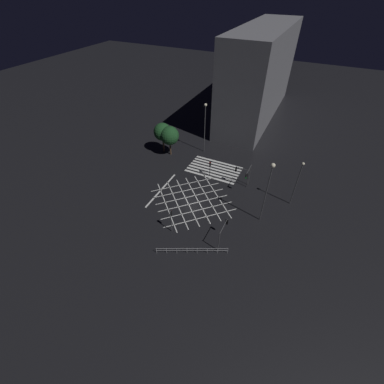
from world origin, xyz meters
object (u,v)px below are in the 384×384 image
at_px(street_lamp_east, 270,179).
at_px(traffic_light_nw_cross, 224,229).
at_px(traffic_light_median_north, 171,217).
at_px(street_tree_near, 162,132).
at_px(traffic_light_sw_main, 241,172).
at_px(street_lamp_west, 205,118).
at_px(traffic_light_median_south, 210,165).
at_px(street_lamp_far, 299,177).
at_px(traffic_light_sw_cross, 248,175).
at_px(street_tree_far, 170,136).

bearing_deg(street_lamp_east, traffic_light_nw_cross, 60.72).
height_order(traffic_light_median_north, street_tree_near, street_tree_near).
xyz_separation_m(traffic_light_sw_main, street_lamp_west, (10.33, -7.66, 4.82)).
xyz_separation_m(traffic_light_median_south, street_lamp_far, (-14.95, 1.27, 3.09)).
bearing_deg(traffic_light_median_south, traffic_light_nw_cross, 29.48).
relative_size(street_lamp_west, street_lamp_far, 1.29).
bearing_deg(traffic_light_sw_main, traffic_light_median_south, -2.06).
bearing_deg(traffic_light_median_north, street_lamp_far, -46.95).
bearing_deg(street_lamp_west, traffic_light_median_north, 101.93).
height_order(traffic_light_sw_cross, street_tree_near, street_tree_near).
bearing_deg(traffic_light_sw_main, traffic_light_median_north, 69.19).
distance_m(street_lamp_east, street_tree_far, 24.24).
bearing_deg(street_tree_far, street_lamp_east, 154.27).
height_order(traffic_light_sw_cross, traffic_light_median_south, traffic_light_sw_cross).
xyz_separation_m(traffic_light_nw_cross, street_lamp_east, (-3.68, -6.56, 5.13)).
distance_m(traffic_light_nw_cross, street_tree_far, 24.74).
bearing_deg(street_lamp_far, traffic_light_median_north, 43.05).
height_order(street_lamp_east, street_lamp_west, street_lamp_east).
bearing_deg(traffic_light_sw_cross, street_tree_near, -103.87).
height_order(traffic_light_median_north, street_lamp_east, street_lamp_east).
bearing_deg(traffic_light_sw_main, street_lamp_far, 173.30).
xyz_separation_m(traffic_light_median_north, street_tree_far, (10.54, -18.29, 1.33)).
height_order(traffic_light_sw_main, street_lamp_far, street_lamp_far).
relative_size(traffic_light_nw_cross, street_tree_near, 0.57).
relative_size(traffic_light_sw_main, street_lamp_far, 0.46).
bearing_deg(street_tree_near, street_lamp_east, 155.29).
height_order(traffic_light_sw_main, traffic_light_median_south, traffic_light_sw_main).
bearing_deg(street_lamp_west, street_tree_near, 25.88).
height_order(traffic_light_sw_main, street_lamp_east, street_lamp_east).
bearing_deg(street_lamp_west, traffic_light_median_south, 120.68).
xyz_separation_m(traffic_light_median_north, street_lamp_east, (-11.07, -7.88, 4.84)).
relative_size(traffic_light_sw_main, street_lamp_west, 0.36).
xyz_separation_m(street_lamp_far, street_tree_near, (27.03, -5.01, -0.85)).
bearing_deg(traffic_light_median_north, street_lamp_west, 11.93).
xyz_separation_m(street_tree_near, street_tree_far, (-1.86, 0.39, -0.22)).
bearing_deg(traffic_light_median_south, street_lamp_far, 85.13).
height_order(traffic_light_median_south, street_tree_far, street_tree_far).
height_order(traffic_light_median_south, street_lamp_east, street_lamp_east).
height_order(street_lamp_east, street_lamp_far, street_lamp_east).
distance_m(traffic_light_median_south, street_lamp_west, 10.14).
xyz_separation_m(traffic_light_median_south, street_lamp_west, (4.42, -7.45, 5.27)).
distance_m(traffic_light_median_south, street_lamp_far, 15.32).
height_order(traffic_light_sw_cross, street_lamp_east, street_lamp_east).
bearing_deg(street_tree_far, street_tree_near, -11.73).
height_order(traffic_light_nw_cross, traffic_light_median_north, traffic_light_median_north).
xyz_separation_m(traffic_light_sw_cross, street_lamp_far, (-7.65, 0.22, 2.13)).
height_order(street_lamp_west, street_tree_near, street_lamp_west).
relative_size(traffic_light_median_south, street_tree_near, 0.51).
xyz_separation_m(traffic_light_nw_cross, traffic_light_median_south, (7.70, -13.63, -0.40)).
bearing_deg(street_tree_far, street_lamp_west, -144.73).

